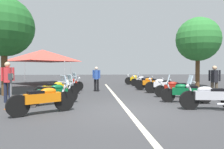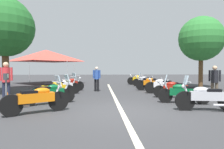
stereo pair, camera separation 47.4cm
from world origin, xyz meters
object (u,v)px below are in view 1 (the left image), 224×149
Objects in this scene: motorcycle_right_row_7 at (136,80)px; roadside_tree_1 at (4,23)px; motorcycle_right_row_3 at (162,85)px; bystander_0 at (96,77)px; motorcycle_left_row_2 at (56,89)px; motorcycle_right_row_5 at (147,82)px; motorcycle_left_row_3 at (63,86)px; motorcycle_left_row_4 at (69,84)px; motorcycle_right_row_0 at (209,96)px; event_tent at (42,56)px; parking_meter at (11,85)px; roadside_tree_2 at (198,40)px; motorcycle_left_row_0 at (44,99)px; bystander_1 at (8,79)px; traffic_cone_0 at (11,101)px; motorcycle_right_row_4 at (151,83)px; roadside_tree_0 at (4,27)px; motorcycle_right_row_1 at (185,92)px; motorcycle_right_row_6 at (143,81)px; motorcycle_left_row_1 at (54,93)px; bystander_2 at (214,79)px; traffic_cone_1 at (179,88)px; motorcycle_right_row_2 at (176,89)px.

roadside_tree_1 is (-4.42, 9.35, 3.82)m from motorcycle_right_row_7.
motorcycle_right_row_3 is 1.33× the size of bystander_0.
motorcycle_left_row_2 is 7.46m from motorcycle_right_row_5.
motorcycle_left_row_3 is 1.72m from motorcycle_left_row_4.
event_tent is (12.82, 8.72, 2.17)m from motorcycle_right_row_0.
parking_meter is at bearing 6.80° from motorcycle_right_row_0.
motorcycle_left_row_0 is at bearing 130.77° from roadside_tree_2.
motorcycle_right_row_7 is 12.52m from parking_meter.
motorcycle_left_row_0 is at bearing 9.23° from bystander_0.
bystander_1 is 5.65m from roadside_tree_1.
traffic_cone_0 is 7.38m from roadside_tree_1.
motorcycle_right_row_4 is 0.40× the size of roadside_tree_0.
motorcycle_right_row_1 is 0.97× the size of motorcycle_right_row_7.
motorcycle_left_row_3 is at bearing -19.68° from traffic_cone_0.
motorcycle_left_row_0 is 8.38m from motorcycle_right_row_4.
event_tent is at bearing -4.42° from motorcycle_right_row_6.
motorcycle_left_row_1 is 5.43m from roadside_tree_0.
motorcycle_left_row_0 is 1.20× the size of bystander_2.
motorcycle_right_row_7 is at bearing 12.42° from motorcycle_left_row_4.
motorcycle_left_row_1 reaches higher than traffic_cone_0.
motorcycle_right_row_0 is at bearing 167.48° from traffic_cone_1.
motorcycle_right_row_0 is 7.07m from traffic_cone_0.
motorcycle_right_row_7 is 11.11m from roadside_tree_0.
traffic_cone_0 is at bearing 23.63° from motorcycle_right_row_1.
traffic_cone_0 is at bearing 7.99° from bystander_1.
motorcycle_left_row_3 is at bearing -24.41° from bystander_0.
motorcycle_right_row_6 is (1.46, -0.10, -0.00)m from motorcycle_right_row_5.
bystander_2 is (-8.41, -1.99, 0.46)m from motorcycle_right_row_7.
motorcycle_left_row_1 reaches higher than motorcycle_right_row_6.
bystander_1 is at bearing 130.34° from motorcycle_left_row_1.
motorcycle_right_row_6 is 7.08m from bystander_2.
roadside_tree_2 is at bearing -106.17° from motorcycle_right_row_0.
traffic_cone_1 is (0.44, -6.80, -0.17)m from motorcycle_left_row_3.
motorcycle_left_row_4 is at bearing -15.53° from motorcycle_right_row_2.
motorcycle_right_row_2 is at bearing 152.15° from traffic_cone_1.
motorcycle_left_row_1 reaches higher than motorcycle_right_row_5.
motorcycle_right_row_1 is 9.71m from roadside_tree_0.
traffic_cone_0 is (-8.51, 7.03, -0.16)m from motorcycle_right_row_6.
motorcycle_right_row_0 is at bearing -31.49° from motorcycle_left_row_0.
motorcycle_left_row_2 is at bearing 13.60° from motorcycle_right_row_2.
bystander_0 is at bearing 42.88° from motorcycle_right_row_5.
motorcycle_left_row_2 is 7.65m from bystander_2.
roadside_tree_0 is (-3.25, 8.71, 3.21)m from motorcycle_right_row_5.
motorcycle_left_row_2 is 10.31m from event_tent.
motorcycle_right_row_1 is 0.96× the size of motorcycle_right_row_6.
event_tent is at bearing 71.22° from motorcycle_left_row_0.
motorcycle_left_row_3 reaches higher than motorcycle_right_row_4.
motorcycle_right_row_5 is at bearing -12.13° from motorcycle_left_row_4.
bystander_0 is (-4.79, 3.63, 0.43)m from motorcycle_right_row_7.
motorcycle_right_row_6 is 10.48m from bystander_1.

